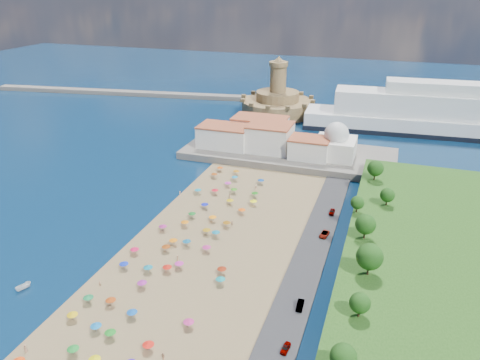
% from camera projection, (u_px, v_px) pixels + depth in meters
% --- Properties ---
extents(ground, '(700.00, 700.00, 0.00)m').
position_uv_depth(ground, '(201.00, 233.00, 142.79)').
color(ground, '#071938').
rests_on(ground, ground).
extents(terrace, '(90.00, 36.00, 3.00)m').
position_uv_depth(terrace, '(289.00, 154.00, 202.61)').
color(terrace, '#59544C').
rests_on(terrace, ground).
extents(jetty, '(18.00, 70.00, 2.40)m').
position_uv_depth(jetty, '(262.00, 127.00, 239.58)').
color(jetty, '#59544C').
rests_on(jetty, ground).
extents(breakwater, '(199.03, 34.77, 2.60)m').
position_uv_depth(breakwater, '(138.00, 93.00, 307.41)').
color(breakwater, '#59544C').
rests_on(breakwater, ground).
extents(waterfront_buildings, '(57.00, 29.00, 11.00)m').
position_uv_depth(waterfront_buildings, '(260.00, 136.00, 204.45)').
color(waterfront_buildings, silver).
rests_on(waterfront_buildings, terrace).
extents(domed_building, '(16.00, 16.00, 15.00)m').
position_uv_depth(domed_building, '(336.00, 144.00, 192.00)').
color(domed_building, silver).
rests_on(domed_building, terrace).
extents(fortress, '(40.00, 40.00, 32.40)m').
position_uv_depth(fortress, '(277.00, 103.00, 263.43)').
color(fortress, '#997E4C').
rests_on(fortress, ground).
extents(cruise_ship, '(145.61, 31.02, 31.57)m').
position_uv_depth(cruise_ship, '(454.00, 117.00, 227.59)').
color(cruise_ship, black).
rests_on(cruise_ship, ground).
extents(beach_parasols, '(30.78, 117.01, 2.20)m').
position_uv_depth(beach_parasols, '(182.00, 245.00, 132.69)').
color(beach_parasols, gray).
rests_on(beach_parasols, beach).
extents(beachgoers, '(31.23, 93.43, 1.86)m').
position_uv_depth(beachgoers, '(186.00, 231.00, 141.84)').
color(beachgoers, tan).
rests_on(beachgoers, beach).
extents(moored_boats, '(4.74, 15.85, 1.76)m').
position_uv_depth(moored_boats, '(3.00, 303.00, 110.86)').
color(moored_boats, white).
rests_on(moored_boats, ground).
extents(parked_cars, '(2.86, 68.36, 1.39)m').
position_uv_depth(parked_cars, '(317.00, 257.00, 128.31)').
color(parked_cars, gray).
rests_on(parked_cars, promenade).
extents(hillside_trees, '(12.72, 109.25, 8.24)m').
position_uv_depth(hillside_trees, '(366.00, 239.00, 119.72)').
color(hillside_trees, '#382314').
rests_on(hillside_trees, hillside).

